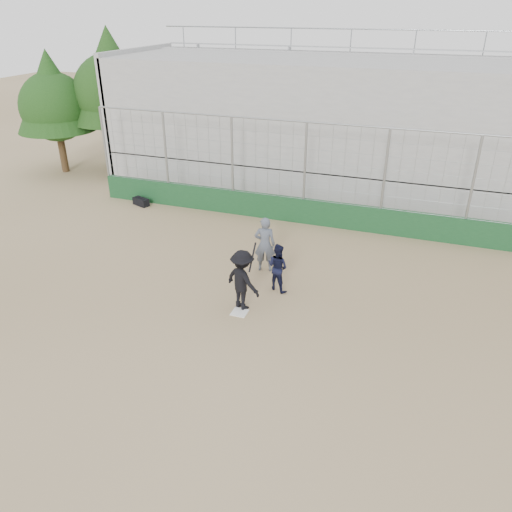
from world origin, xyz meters
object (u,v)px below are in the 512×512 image
(catcher_crouched, at_px, (277,275))
(umpire, at_px, (265,247))
(batter_at_plate, at_px, (242,280))
(equipment_bag, at_px, (141,202))

(catcher_crouched, relative_size, umpire, 0.63)
(batter_at_plate, distance_m, umpire, 2.38)
(umpire, bearing_deg, equipment_bag, -42.36)
(catcher_crouched, height_order, umpire, umpire)
(batter_at_plate, distance_m, catcher_crouched, 1.50)
(batter_at_plate, relative_size, equipment_bag, 2.36)
(catcher_crouched, bearing_deg, equipment_bag, 147.79)
(umpire, bearing_deg, catcher_crouched, 111.90)
(equipment_bag, bearing_deg, batter_at_plate, -40.99)
(umpire, distance_m, equipment_bag, 7.99)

